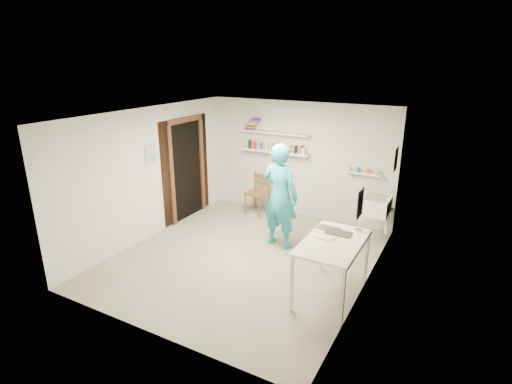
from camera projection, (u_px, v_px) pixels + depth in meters
The scene contains 27 objects.
floor at pixel (245, 258), 6.78m from camera, with size 4.00×4.50×0.02m, color slate.
ceiling at pixel (243, 114), 6.00m from camera, with size 4.00×4.50×0.02m, color silver.
wall_back at pixel (299, 160), 8.27m from camera, with size 4.00×0.02×2.40m, color silver.
wall_front at pixel (144, 245), 4.51m from camera, with size 4.00×0.02×2.40m, color silver.
wall_left at pixel (149, 174), 7.30m from camera, with size 0.02×4.50×2.40m, color silver.
wall_right at pixel (370, 212), 5.48m from camera, with size 0.02×4.50×2.40m, color silver.
doorway_recess at pixel (187, 171), 8.23m from camera, with size 0.02×0.90×2.00m, color black.
corridor_box at pixel (160, 164), 8.54m from camera, with size 1.40×1.50×2.10m, color brown.
door_lintel at pixel (184, 120), 7.89m from camera, with size 0.06×1.05×0.10m, color brown.
door_jamb_near at pixel (171, 177), 7.81m from camera, with size 0.06×0.10×2.00m, color brown.
door_jamb_far at pixel (202, 165), 8.64m from camera, with size 0.06×0.10×2.00m, color brown.
shelf_lower at pixel (275, 152), 8.34m from camera, with size 1.50×0.22×0.03m, color white.
shelf_upper at pixel (275, 133), 8.21m from camera, with size 1.50×0.22×0.03m, color white.
ledge_shelf at pixel (362, 173), 7.61m from camera, with size 0.70×0.14×0.03m, color white.
poster_left at pixel (151, 155), 7.22m from camera, with size 0.01×0.28×0.36m, color #334C7F.
poster_right_a at pixel (396, 159), 6.87m from camera, with size 0.01×0.34×0.42m, color #995933.
poster_right_b at pixel (360, 204), 4.94m from camera, with size 0.01×0.30×0.38m, color #3F724C.
belfast_sink at pixel (376, 205), 7.17m from camera, with size 0.48×0.60×0.30m, color white.
man at pixel (280, 196), 6.93m from camera, with size 0.68×0.45×1.87m, color teal.
wall_clock at pixel (284, 175), 7.03m from camera, with size 0.34×0.34×0.04m, color beige.
wooden_chair at pixel (257, 193), 8.54m from camera, with size 0.43×0.41×0.93m, color brown.
work_table at pixel (332, 269), 5.55m from camera, with size 0.76×1.27×0.85m, color silver.
desk_lamp at pixel (360, 217), 5.68m from camera, with size 0.16×0.16×0.16m, color silver.
spray_cans at pixel (275, 147), 8.31m from camera, with size 1.32×0.06×0.17m.
book_stack at pixel (253, 124), 8.41m from camera, with size 0.34×0.14×0.25m.
ledge_pots at pixel (363, 170), 7.59m from camera, with size 0.48×0.07×0.09m.
papers at pixel (333, 241), 5.42m from camera, with size 0.30×0.22×0.02m.
Camera 1 is at (3.07, -5.23, 3.21)m, focal length 28.00 mm.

